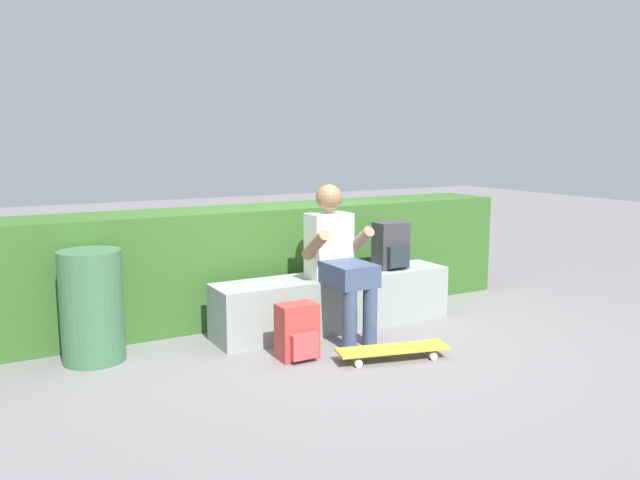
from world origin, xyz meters
name	(u,v)px	position (x,y,z in m)	size (l,w,h in m)	color
ground_plane	(354,337)	(0.00, 0.00, 0.00)	(24.00, 24.00, 0.00)	slate
bench_main	(335,301)	(0.00, 0.30, 0.22)	(2.06, 0.42, 0.45)	gray
person_skater	(338,256)	(-0.09, 0.09, 0.65)	(0.49, 0.62, 1.20)	white
skateboard_near_person	(393,350)	(-0.05, -0.58, 0.07)	(0.82, 0.39, 0.09)	gold
backpack_on_bench	(391,246)	(0.56, 0.29, 0.64)	(0.28, 0.23, 0.40)	#333338
backpack_on_ground	(298,332)	(-0.62, -0.23, 0.19)	(0.28, 0.23, 0.40)	#B23833
hedge_row	(248,262)	(-0.47, 1.00, 0.48)	(5.08, 0.64, 0.96)	#325D24
trash_bin	(92,306)	(-1.89, 0.44, 0.40)	(0.43, 0.43, 0.79)	#3D6B47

